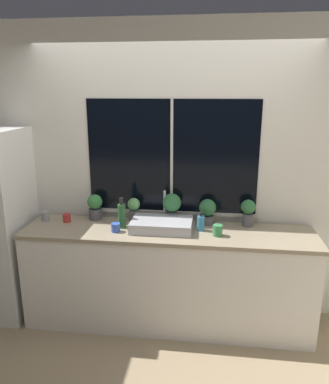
# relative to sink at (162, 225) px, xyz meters

# --- Properties ---
(ground_plane) EXTENTS (14.00, 14.00, 0.00)m
(ground_plane) POSITION_rel_sink_xyz_m (0.05, -0.30, -0.96)
(ground_plane) COLOR #937F60
(wall_back) EXTENTS (8.00, 0.09, 2.70)m
(wall_back) POSITION_rel_sink_xyz_m (0.05, 0.33, 0.39)
(wall_back) COLOR silver
(wall_back) RESTS_ON ground_plane
(counter) EXTENTS (2.57, 0.58, 0.91)m
(counter) POSITION_rel_sink_xyz_m (0.05, -0.02, -0.50)
(counter) COLOR white
(counter) RESTS_ON ground_plane
(sink) EXTENTS (0.53, 0.39, 0.30)m
(sink) POSITION_rel_sink_xyz_m (0.00, 0.00, 0.00)
(sink) COLOR #ADADB2
(sink) RESTS_ON counter
(potted_plant_far_left) EXTENTS (0.14, 0.14, 0.24)m
(potted_plant_far_left) POSITION_rel_sink_xyz_m (-0.66, 0.19, 0.08)
(potted_plant_far_left) COLOR #4C4C51
(potted_plant_far_left) RESTS_ON counter
(potted_plant_left) EXTENTS (0.11, 0.11, 0.22)m
(potted_plant_left) POSITION_rel_sink_xyz_m (-0.29, 0.19, 0.08)
(potted_plant_left) COLOR #4C4C51
(potted_plant_left) RESTS_ON counter
(potted_plant_center) EXTENTS (0.17, 0.17, 0.28)m
(potted_plant_center) POSITION_rel_sink_xyz_m (0.07, 0.19, 0.12)
(potted_plant_center) COLOR #4C4C51
(potted_plant_center) RESTS_ON counter
(potted_plant_right) EXTENTS (0.15, 0.15, 0.24)m
(potted_plant_right) POSITION_rel_sink_xyz_m (0.39, 0.19, 0.09)
(potted_plant_right) COLOR #4C4C51
(potted_plant_right) RESTS_ON counter
(potted_plant_far_right) EXTENTS (0.13, 0.13, 0.25)m
(potted_plant_far_right) POSITION_rel_sink_xyz_m (0.75, 0.19, 0.10)
(potted_plant_far_right) COLOR #4C4C51
(potted_plant_far_right) RESTS_ON counter
(soap_bottle) EXTENTS (0.06, 0.06, 0.17)m
(soap_bottle) POSITION_rel_sink_xyz_m (0.34, 0.02, 0.02)
(soap_bottle) COLOR teal
(soap_bottle) RESTS_ON counter
(bottle_tall) EXTENTS (0.07, 0.07, 0.27)m
(bottle_tall) POSITION_rel_sink_xyz_m (-0.36, 0.01, 0.07)
(bottle_tall) COLOR #235128
(bottle_tall) RESTS_ON counter
(mug_grey) EXTENTS (0.08, 0.08, 0.09)m
(mug_grey) POSITION_rel_sink_xyz_m (-1.12, 0.09, -0.00)
(mug_grey) COLOR gray
(mug_grey) RESTS_ON counter
(mug_red) EXTENTS (0.07, 0.07, 0.08)m
(mug_red) POSITION_rel_sink_xyz_m (-0.90, 0.08, -0.01)
(mug_red) COLOR #B72D28
(mug_red) RESTS_ON counter
(mug_blue) EXTENTS (0.08, 0.08, 0.08)m
(mug_blue) POSITION_rel_sink_xyz_m (-0.39, -0.10, -0.01)
(mug_blue) COLOR #3351AD
(mug_blue) RESTS_ON counter
(mug_green) EXTENTS (0.08, 0.08, 0.10)m
(mug_green) POSITION_rel_sink_xyz_m (0.49, -0.08, 0.00)
(mug_green) COLOR #38844C
(mug_green) RESTS_ON counter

